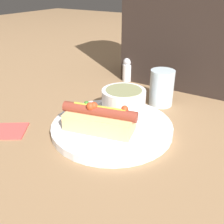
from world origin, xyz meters
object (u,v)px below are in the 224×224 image
at_px(hot_dog, 100,119).
at_px(drinking_glass, 162,88).
at_px(spoon, 98,108).
at_px(soup_bowl, 124,99).
at_px(salt_shaker, 127,69).

bearing_deg(hot_dog, drinking_glass, 65.04).
height_order(spoon, drinking_glass, drinking_glass).
bearing_deg(hot_dog, spoon, 114.33).
bearing_deg(spoon, soup_bowl, -58.78).
bearing_deg(salt_shaker, spoon, -76.25).
xyz_separation_m(soup_bowl, drinking_glass, (0.05, 0.11, 0.00)).
distance_m(hot_dog, spoon, 0.09).
height_order(soup_bowl, spoon, soup_bowl).
bearing_deg(soup_bowl, drinking_glass, 67.47).
relative_size(soup_bowl, spoon, 0.63).
distance_m(hot_dog, salt_shaker, 0.35).
bearing_deg(drinking_glass, hot_dog, -102.11).
bearing_deg(soup_bowl, spoon, -152.21).
distance_m(soup_bowl, salt_shaker, 0.25).
bearing_deg(salt_shaker, soup_bowl, -62.84).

